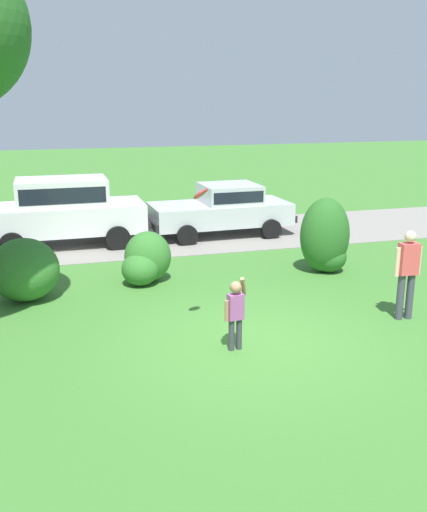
{
  "coord_description": "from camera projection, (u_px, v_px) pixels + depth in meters",
  "views": [
    {
      "loc": [
        -3.22,
        -8.88,
        4.16
      ],
      "look_at": [
        -0.19,
        1.78,
        1.1
      ],
      "focal_mm": 40.92,
      "sensor_mm": 36.0,
      "label": 1
    }
  ],
  "objects": [
    {
      "name": "shrub_centre_left",
      "position": [
        145.0,
        260.0,
        13.29
      ],
      "size": [
        1.18,
        1.13,
        1.18
      ],
      "color": "#33702B",
      "rests_on": "ground"
    },
    {
      "name": "child_thrower",
      "position": [
        235.0,
        310.0,
        9.7
      ],
      "size": [
        0.44,
        0.29,
        1.29
      ],
      "color": "#383842",
      "rests_on": "ground"
    },
    {
      "name": "shrub_near_tree",
      "position": [
        24.0,
        270.0,
        12.11
      ],
      "size": [
        1.43,
        1.4,
        1.32
      ],
      "color": "#33702B",
      "rests_on": "ground"
    },
    {
      "name": "frisbee",
      "position": [
        201.0,
        194.0,
        9.81
      ],
      "size": [
        0.32,
        0.26,
        0.27
      ],
      "color": "red"
    },
    {
      "name": "adult_onlooker",
      "position": [
        407.0,
        270.0,
        10.99
      ],
      "size": [
        0.53,
        0.24,
        1.74
      ],
      "color": "#3F3F4C",
      "rests_on": "ground"
    },
    {
      "name": "parked_suv",
      "position": [
        63.0,
        208.0,
        16.45
      ],
      "size": [
        4.71,
        2.12,
        1.92
      ],
      "color": "white",
      "rests_on": "ground"
    },
    {
      "name": "parked_sedan",
      "position": [
        223.0,
        208.0,
        17.79
      ],
      "size": [
        4.46,
        2.21,
        1.56
      ],
      "color": "silver",
      "rests_on": "ground"
    },
    {
      "name": "ground_plane",
      "position": [
        252.0,
        342.0,
        10.19
      ],
      "size": [
        80.0,
        80.0,
        0.0
      ],
      "primitive_type": "plane",
      "color": "#3D752D"
    },
    {
      "name": "driveway_strip",
      "position": [
        163.0,
        238.0,
        17.58
      ],
      "size": [
        28.0,
        4.4,
        0.02
      ],
      "primitive_type": "cube",
      "color": "gray",
      "rests_on": "ground"
    },
    {
      "name": "shrub_centre",
      "position": [
        326.0,
        239.0,
        14.05
      ],
      "size": [
        1.21,
        1.06,
        1.82
      ],
      "color": "#286023",
      "rests_on": "ground"
    }
  ]
}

